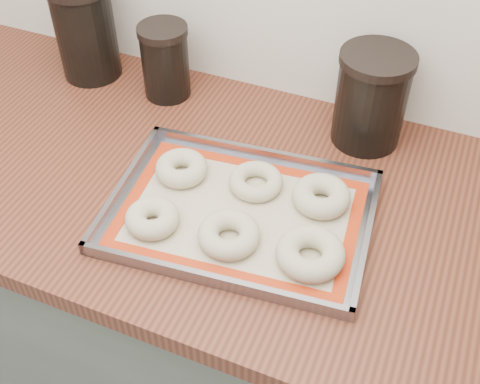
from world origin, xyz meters
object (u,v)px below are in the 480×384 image
at_px(bagel_front_right, 310,253).
at_px(canister_right, 371,98).
at_px(bagel_front_left, 152,218).
at_px(bagel_front_mid, 229,235).
at_px(baking_tray, 240,213).
at_px(bagel_back_mid, 256,181).
at_px(bagel_back_left, 182,168).
at_px(canister_mid, 165,61).
at_px(bagel_back_right, 321,196).
at_px(canister_left, 85,30).

relative_size(bagel_front_right, canister_right, 0.59).
bearing_deg(bagel_front_left, bagel_front_mid, 6.87).
bearing_deg(baking_tray, bagel_back_mid, 89.62).
bearing_deg(bagel_front_left, bagel_back_left, 94.88).
height_order(baking_tray, canister_mid, canister_mid).
height_order(baking_tray, bagel_front_mid, bagel_front_mid).
bearing_deg(canister_mid, bagel_back_right, -26.31).
distance_m(canister_left, canister_mid, 0.20).
bearing_deg(bagel_front_mid, bagel_back_right, 51.57).
bearing_deg(baking_tray, canister_left, 149.24).
height_order(bagel_front_left, canister_mid, canister_mid).
xyz_separation_m(baking_tray, bagel_front_right, (0.15, -0.05, 0.02)).
distance_m(bagel_back_left, bagel_back_mid, 0.14).
relative_size(bagel_back_right, canister_right, 0.54).
bearing_deg(canister_mid, bagel_back_left, -57.06).
height_order(bagel_front_right, canister_mid, canister_mid).
height_order(bagel_back_mid, bagel_back_right, bagel_back_right).
bearing_deg(bagel_front_left, baking_tray, 32.72).
bearing_deg(canister_right, bagel_back_left, -139.32).
distance_m(baking_tray, canister_mid, 0.42).
bearing_deg(canister_mid, bagel_front_left, -66.13).
height_order(bagel_front_right, bagel_back_left, bagel_front_right).
bearing_deg(canister_mid, baking_tray, -44.37).
distance_m(bagel_front_right, bagel_back_left, 0.31).
bearing_deg(bagel_back_mid, canister_mid, 144.22).
height_order(canister_mid, canister_right, canister_right).
xyz_separation_m(bagel_front_left, canister_mid, (-0.16, 0.37, 0.06)).
relative_size(bagel_front_left, bagel_back_left, 0.96).
height_order(bagel_front_left, bagel_front_mid, same).
xyz_separation_m(bagel_back_right, canister_right, (0.03, 0.22, 0.07)).
bearing_deg(canister_mid, canister_right, 1.91).
height_order(bagel_back_right, canister_left, canister_left).
bearing_deg(bagel_back_right, bagel_front_mid, -128.43).
relative_size(bagel_front_mid, canister_left, 0.48).
xyz_separation_m(bagel_front_mid, canister_right, (0.14, 0.37, 0.08)).
height_order(bagel_back_left, bagel_back_mid, bagel_back_left).
height_order(bagel_front_mid, canister_left, canister_left).
relative_size(bagel_front_left, canister_left, 0.43).
distance_m(bagel_front_mid, canister_left, 0.62).
xyz_separation_m(bagel_front_mid, canister_mid, (-0.30, 0.35, 0.06)).
height_order(baking_tray, bagel_back_right, bagel_back_right).
bearing_deg(bagel_front_mid, baking_tray, 96.42).
xyz_separation_m(bagel_front_right, bagel_back_left, (-0.29, 0.11, -0.00)).
bearing_deg(bagel_back_right, bagel_front_right, -80.34).
distance_m(canister_mid, canister_right, 0.44).
xyz_separation_m(bagel_front_right, bagel_back_right, (-0.02, 0.13, 0.00)).
height_order(bagel_back_left, bagel_back_right, bagel_back_right).
bearing_deg(canister_right, bagel_front_mid, -111.08).
distance_m(bagel_front_left, canister_left, 0.53).
height_order(bagel_front_right, canister_right, canister_right).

